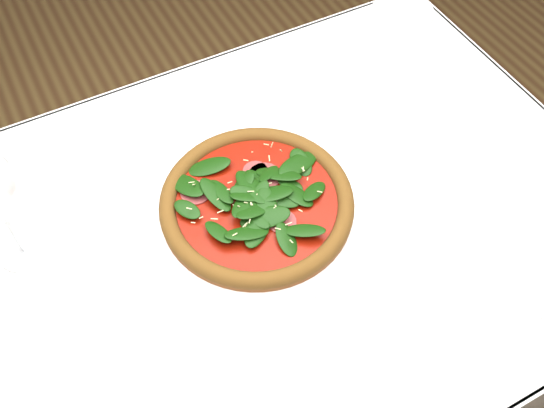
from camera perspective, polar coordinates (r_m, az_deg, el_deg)
ground at (r=1.62m, az=-1.42°, el=-17.37°), size 6.00×6.00×0.00m
dining_table at (r=1.03m, az=-2.15°, el=-5.93°), size 1.21×0.81×0.75m
plate at (r=0.96m, az=-1.42°, el=-0.40°), size 0.35×0.35×0.02m
pizza at (r=0.94m, az=-1.45°, el=0.31°), size 0.35×0.35×0.04m
saucer_near at (r=0.98m, az=24.11°, el=-5.94°), size 0.15×0.15×0.01m
saucer_far at (r=1.34m, az=12.21°, el=17.32°), size 0.13×0.13×0.01m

